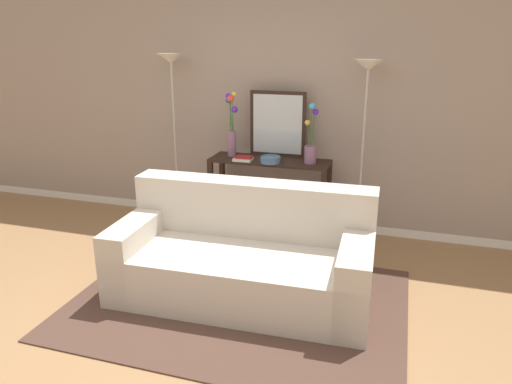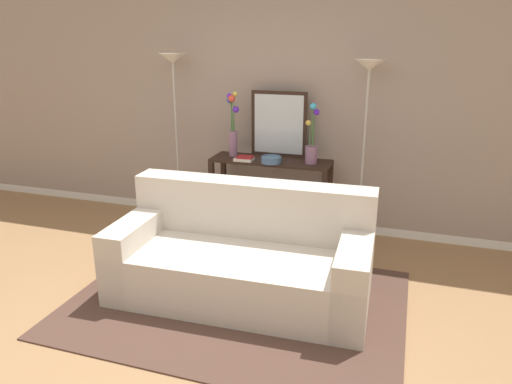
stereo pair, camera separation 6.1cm
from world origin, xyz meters
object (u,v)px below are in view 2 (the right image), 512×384
(couch, at_px, (243,259))
(wall_mirror, at_px, (279,124))
(console_table, at_px, (271,183))
(book_row_under_console, at_px, (244,225))
(floor_lamp_left, at_px, (174,92))
(fruit_bowl, at_px, (271,159))
(vase_short_flowers, at_px, (312,146))
(book_stack, at_px, (244,159))
(vase_tall_flowers, at_px, (233,128))
(floor_lamp_right, at_px, (367,102))

(couch, bearing_deg, wall_mirror, 94.48)
(console_table, xyz_separation_m, book_row_under_console, (-0.30, -0.00, -0.50))
(floor_lamp_left, relative_size, fruit_bowl, 9.11)
(fruit_bowl, bearing_deg, book_row_under_console, 160.25)
(floor_lamp_left, bearing_deg, vase_short_flowers, -2.61)
(wall_mirror, xyz_separation_m, book_stack, (-0.28, -0.28, -0.32))
(couch, bearing_deg, vase_short_flowers, 77.61)
(vase_tall_flowers, distance_m, fruit_bowl, 0.55)
(floor_lamp_left, relative_size, floor_lamp_right, 1.02)
(wall_mirror, distance_m, book_stack, 0.51)
(couch, relative_size, vase_short_flowers, 3.42)
(fruit_bowl, xyz_separation_m, book_row_under_console, (-0.34, 0.12, -0.79))
(couch, relative_size, floor_lamp_left, 1.11)
(vase_short_flowers, height_order, fruit_bowl, vase_short_flowers)
(floor_lamp_right, height_order, fruit_bowl, floor_lamp_right)
(couch, xyz_separation_m, vase_tall_flowers, (-0.56, 1.30, 0.80))
(couch, distance_m, floor_lamp_right, 1.89)
(wall_mirror, bearing_deg, book_stack, -134.27)
(console_table, bearing_deg, book_stack, -153.00)
(console_table, relative_size, wall_mirror, 1.83)
(wall_mirror, distance_m, vase_short_flowers, 0.46)
(wall_mirror, bearing_deg, vase_tall_flowers, -163.47)
(floor_lamp_right, height_order, vase_tall_flowers, floor_lamp_right)
(floor_lamp_left, distance_m, wall_mirror, 1.16)
(vase_tall_flowers, height_order, book_stack, vase_tall_flowers)
(console_table, distance_m, book_row_under_console, 0.59)
(vase_tall_flowers, xyz_separation_m, vase_short_flowers, (0.84, -0.05, -0.12))
(console_table, height_order, book_stack, book_stack)
(floor_lamp_right, distance_m, vase_short_flowers, 0.66)
(vase_short_flowers, xyz_separation_m, fruit_bowl, (-0.38, -0.10, -0.14))
(floor_lamp_right, height_order, book_row_under_console, floor_lamp_right)
(floor_lamp_left, bearing_deg, couch, -47.08)
(console_table, bearing_deg, vase_short_flowers, -3.06)
(console_table, relative_size, vase_tall_flowers, 1.84)
(floor_lamp_right, height_order, book_stack, floor_lamp_right)
(wall_mirror, relative_size, fruit_bowl, 3.32)
(wall_mirror, height_order, vase_tall_flowers, wall_mirror)
(couch, xyz_separation_m, floor_lamp_right, (0.77, 1.32, 1.11))
(console_table, bearing_deg, vase_tall_flowers, 176.40)
(floor_lamp_right, xyz_separation_m, wall_mirror, (-0.88, 0.11, -0.27))
(vase_short_flowers, height_order, book_stack, vase_short_flowers)
(vase_tall_flowers, bearing_deg, vase_short_flowers, -3.33)
(fruit_bowl, xyz_separation_m, book_stack, (-0.28, -0.00, -0.01))
(vase_tall_flowers, xyz_separation_m, fruit_bowl, (0.46, -0.15, -0.26))
(couch, bearing_deg, vase_tall_flowers, 113.51)
(couch, height_order, wall_mirror, wall_mirror)
(couch, bearing_deg, fruit_bowl, 95.29)
(console_table, bearing_deg, fruit_bowl, -71.76)
(book_row_under_console, bearing_deg, fruit_bowl, -19.75)
(wall_mirror, relative_size, book_row_under_console, 1.64)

